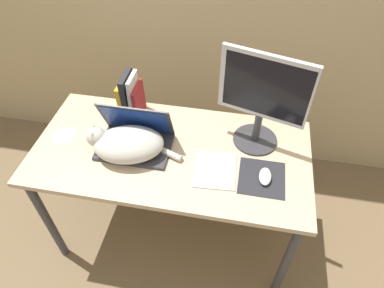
{
  "coord_description": "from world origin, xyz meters",
  "views": [
    {
      "loc": [
        0.31,
        -0.77,
        1.97
      ],
      "look_at": [
        0.11,
        0.3,
        0.84
      ],
      "focal_mm": 32.0,
      "sensor_mm": 36.0,
      "label": 1
    }
  ],
  "objects": [
    {
      "name": "external_monitor",
      "position": [
        0.4,
        0.48,
        1.01
      ],
      "size": [
        0.41,
        0.22,
        0.49
      ],
      "color": "#333338",
      "rests_on": "desk"
    },
    {
      "name": "desk",
      "position": [
        0.0,
        0.34,
        0.66
      ],
      "size": [
        1.36,
        0.67,
        0.74
      ],
      "color": "tan",
      "rests_on": "ground_plane"
    },
    {
      "name": "computer_mouse",
      "position": [
        0.46,
        0.24,
        0.76
      ],
      "size": [
        0.06,
        0.1,
        0.03
      ],
      "color": "silver",
      "rests_on": "mousepad"
    },
    {
      "name": "laptop",
      "position": [
        -0.18,
        0.34,
        0.79
      ],
      "size": [
        0.35,
        0.24,
        0.24
      ],
      "color": "#2D2D33",
      "rests_on": "desk"
    },
    {
      "name": "cat",
      "position": [
        -0.2,
        0.28,
        0.81
      ],
      "size": [
        0.46,
        0.3,
        0.15
      ],
      "color": "#B2ADA3",
      "rests_on": "desk"
    },
    {
      "name": "notepad",
      "position": [
        0.23,
        0.25,
        0.74
      ],
      "size": [
        0.2,
        0.23,
        0.01
      ],
      "color": "silver",
      "rests_on": "desk"
    },
    {
      "name": "ground_plane",
      "position": [
        0.0,
        0.0,
        0.0
      ],
      "size": [
        12.0,
        12.0,
        0.0
      ],
      "primitive_type": "plane",
      "color": "brown"
    },
    {
      "name": "book_row",
      "position": [
        -0.27,
        0.57,
        0.85
      ],
      "size": [
        0.11,
        0.15,
        0.25
      ],
      "color": "gold",
      "rests_on": "desk"
    },
    {
      "name": "cd_disc",
      "position": [
        -0.56,
        0.33,
        0.74
      ],
      "size": [
        0.12,
        0.12,
        0.0
      ],
      "color": "silver",
      "rests_on": "desk"
    },
    {
      "name": "mousepad",
      "position": [
        0.45,
        0.24,
        0.74
      ],
      "size": [
        0.21,
        0.22,
        0.0
      ],
      "color": "#232328",
      "rests_on": "desk"
    }
  ]
}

